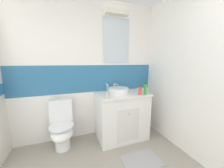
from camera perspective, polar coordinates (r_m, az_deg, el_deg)
The scene contains 9 objects.
wall_back_tiled at distance 2.41m, azimuth -10.44°, elevation 6.27°, with size 3.20×0.20×2.50m.
wall_right_plain at distance 2.08m, azimuth 37.21°, elevation 3.58°, with size 0.10×3.48×2.50m, color white.
vanity_cabinet at distance 2.43m, azimuth 4.22°, elevation -13.90°, with size 0.91×0.61×0.85m.
sink_basin at distance 2.28m, azimuth 2.85°, elevation -2.84°, with size 0.36×0.41×0.16m.
toilet at distance 2.33m, azimuth -21.76°, elevation -17.21°, with size 0.37×0.50×0.81m.
toothbrush_cup at distance 1.98m, azimuth -2.19°, elevation -4.66°, with size 0.07×0.07×0.24m.
soap_dispenser at distance 2.23m, azimuth 12.55°, elevation -3.01°, with size 0.06×0.06×0.17m.
shampoo_bottle_tall at distance 2.25m, azimuth 14.85°, elevation -2.17°, with size 0.05×0.05×0.21m.
bath_mat at distance 2.17m, azimuth 13.16°, elevation -30.65°, with size 0.54×0.37×0.01m, color #99999E.
Camera 1 is at (-0.39, 0.08, 1.40)m, focal length 20.22 mm.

